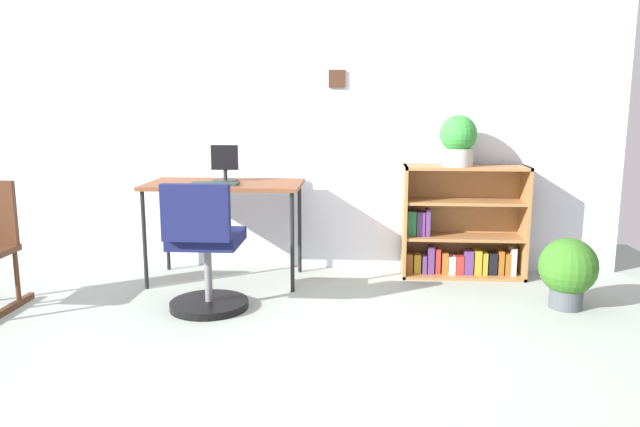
{
  "coord_description": "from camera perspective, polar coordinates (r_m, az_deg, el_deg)",
  "views": [
    {
      "loc": [
        0.56,
        -2.79,
        1.35
      ],
      "look_at": [
        0.28,
        1.25,
        0.61
      ],
      "focal_mm": 34.2,
      "sensor_mm": 36.0,
      "label": 1
    }
  ],
  "objects": [
    {
      "name": "wall_back",
      "position": [
        4.97,
        -2.56,
        8.71
      ],
      "size": [
        5.2,
        0.12,
        2.42
      ],
      "color": "silver",
      "rests_on": "ground_plane"
    },
    {
      "name": "office_chair",
      "position": [
        4.01,
        -10.7,
        -3.94
      ],
      "size": [
        0.52,
        0.55,
        0.87
      ],
      "color": "black",
      "rests_on": "ground_plane"
    },
    {
      "name": "bookshelf_low",
      "position": [
        4.9,
        13.04,
        -1.37
      ],
      "size": [
        0.94,
        0.3,
        0.87
      ],
      "color": "#9F6E40",
      "rests_on": "ground_plane"
    },
    {
      "name": "desk",
      "position": [
        4.64,
        -8.93,
        2.18
      ],
      "size": [
        1.16,
        0.6,
        0.76
      ],
      "color": "brown",
      "rests_on": "ground_plane"
    },
    {
      "name": "potted_plant_on_shelf",
      "position": [
        4.75,
        12.8,
        6.77
      ],
      "size": [
        0.28,
        0.28,
        0.38
      ],
      "color": "#B7B2A8",
      "rests_on": "bookshelf_low"
    },
    {
      "name": "monitor",
      "position": [
        4.69,
        -8.89,
        4.48
      ],
      "size": [
        0.21,
        0.19,
        0.28
      ],
      "color": "#262628",
      "rests_on": "desk"
    },
    {
      "name": "keyboard",
      "position": [
        4.5,
        -9.8,
        2.76
      ],
      "size": [
        0.34,
        0.14,
        0.02
      ],
      "primitive_type": "cube",
      "color": "#28382E",
      "rests_on": "desk"
    },
    {
      "name": "ground_plane",
      "position": [
        3.15,
        -6.92,
        -15.15
      ],
      "size": [
        6.24,
        6.24,
        0.0
      ],
      "primitive_type": "plane",
      "color": "#9AA79D"
    },
    {
      "name": "potted_plant_floor",
      "position": [
        4.35,
        22.19,
        -4.89
      ],
      "size": [
        0.38,
        0.38,
        0.48
      ],
      "color": "#474C51",
      "rests_on": "ground_plane"
    }
  ]
}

